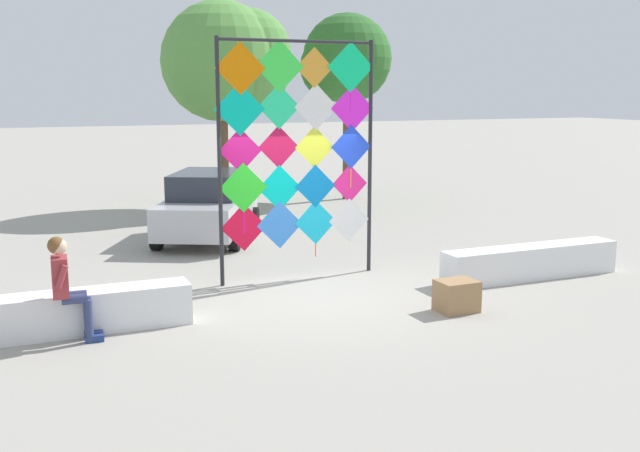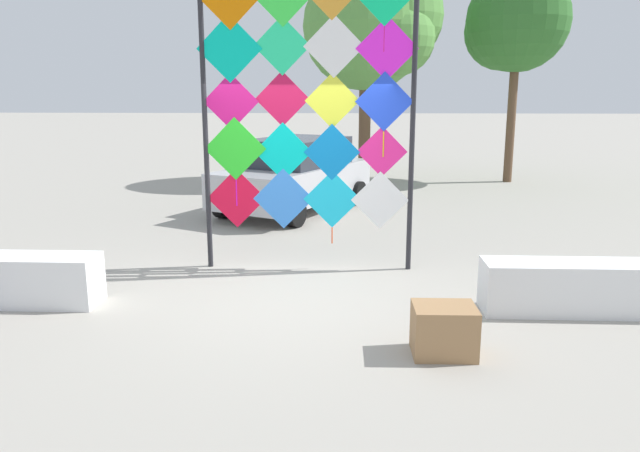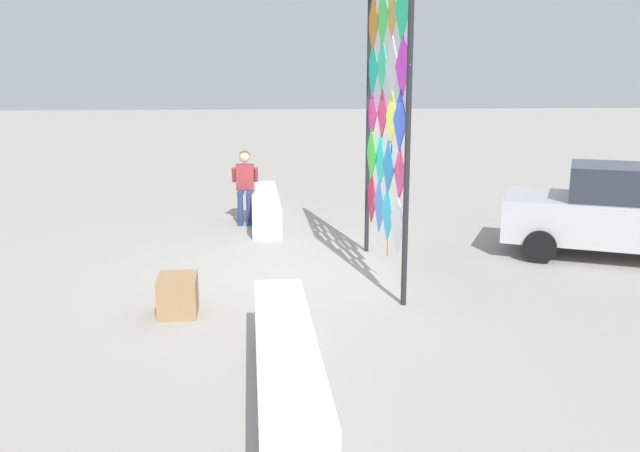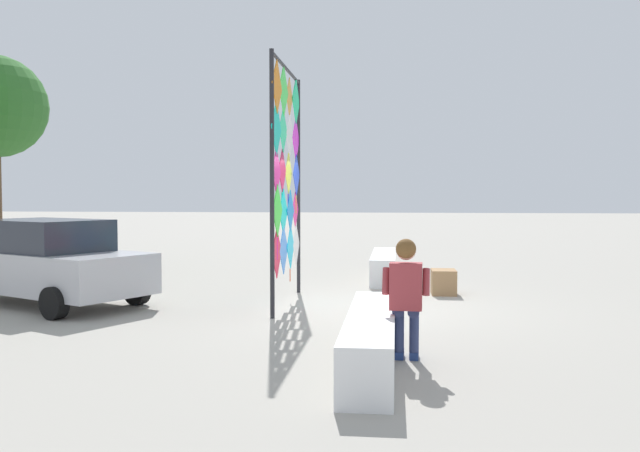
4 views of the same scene
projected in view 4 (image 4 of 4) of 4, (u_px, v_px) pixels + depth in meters
name	position (u px, v px, depth m)	size (l,w,h in m)	color
ground	(358.00, 306.00, 11.41)	(120.00, 120.00, 0.00)	#9E998E
plaza_ledge_left	(371.00, 339.00, 7.50)	(3.40, 0.53, 0.57)	white
plaza_ledge_right	(384.00, 266.00, 15.22)	(3.40, 0.53, 0.57)	white
kite_display_rack	(287.00, 169.00, 11.56)	(2.89, 0.08, 4.11)	#232328
seated_vendor	(406.00, 291.00, 7.47)	(0.64, 0.53, 1.42)	navy
parked_car	(48.00, 262.00, 11.60)	(3.16, 4.12, 1.47)	#B7B7BC
cardboard_box_large	(444.00, 282.00, 12.80)	(0.58, 0.46, 0.47)	#9E754C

